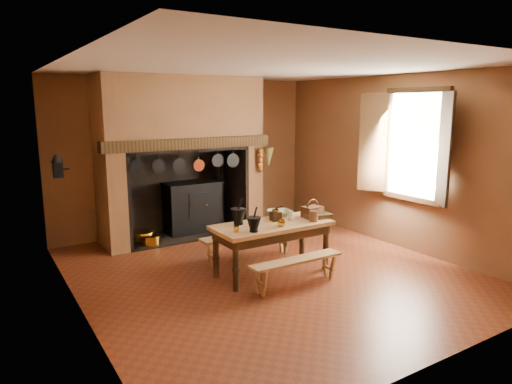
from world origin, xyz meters
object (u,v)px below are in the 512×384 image
at_px(bench_front, 297,266).
at_px(mixing_bowl, 279,213).
at_px(coffee_grinder, 276,215).
at_px(wicker_basket, 312,211).
at_px(iron_range, 193,206).
at_px(work_table, 272,231).

distance_m(bench_front, mixing_bowl, 1.03).
xyz_separation_m(bench_front, coffee_grinder, (0.12, 0.66, 0.51)).
relative_size(mixing_bowl, wicker_basket, 1.17).
bearing_deg(coffee_grinder, iron_range, 101.85).
relative_size(iron_range, mixing_bowl, 4.57).
bearing_deg(iron_range, bench_front, -88.91).
xyz_separation_m(iron_range, mixing_bowl, (0.37, -2.23, 0.27)).
distance_m(bench_front, coffee_grinder, 0.85).
height_order(work_table, coffee_grinder, coffee_grinder).
height_order(coffee_grinder, mixing_bowl, coffee_grinder).
relative_size(bench_front, mixing_bowl, 3.78).
xyz_separation_m(iron_range, work_table, (0.06, -2.52, 0.12)).
bearing_deg(work_table, iron_range, 91.33).
distance_m(bench_front, wicker_basket, 1.04).
relative_size(iron_range, wicker_basket, 5.34).
distance_m(iron_range, coffee_grinder, 2.45).
height_order(bench_front, mixing_bowl, mixing_bowl).
xyz_separation_m(bench_front, wicker_basket, (0.69, 0.56, 0.52)).
xyz_separation_m(work_table, coffee_grinder, (0.12, 0.10, 0.19)).
relative_size(work_table, coffee_grinder, 8.09).
relative_size(bench_front, coffee_grinder, 6.49).
bearing_deg(mixing_bowl, work_table, -137.64).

